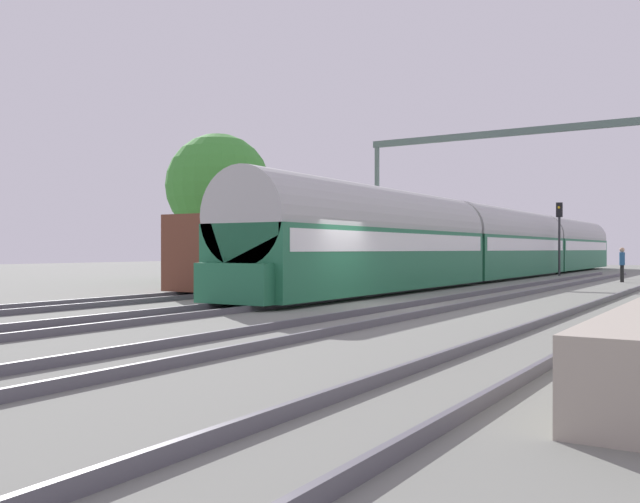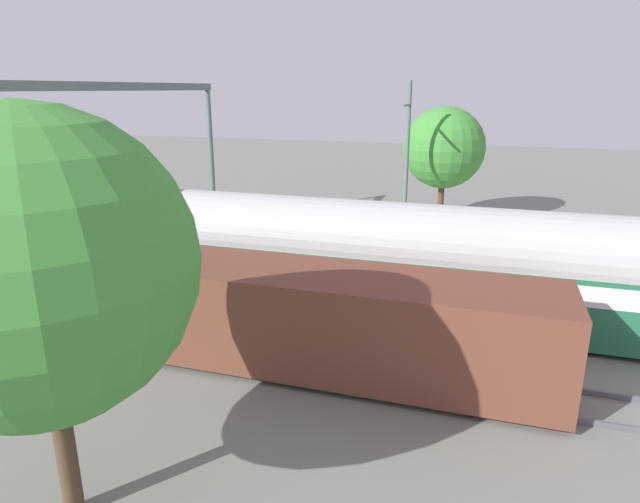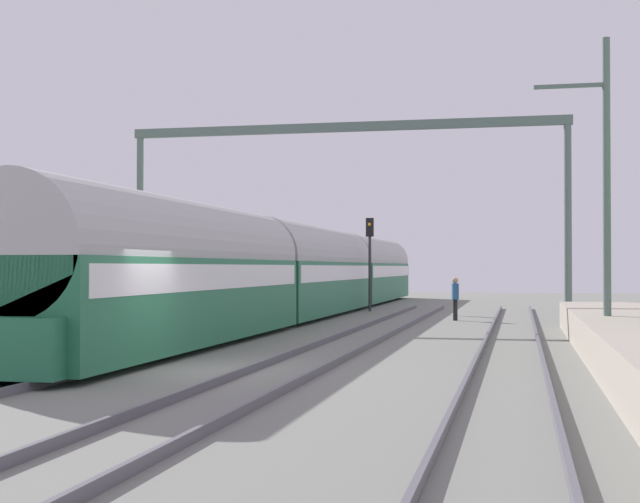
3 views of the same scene
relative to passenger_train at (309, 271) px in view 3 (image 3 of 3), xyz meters
name	(u,v)px [view 3 (image 3 of 3)]	position (x,y,z in m)	size (l,w,h in m)	color
ground	(184,370)	(2.20, -21.14, -1.97)	(120.00, 120.00, 0.00)	slate
track_west	(87,364)	(0.00, -21.14, -1.89)	(1.51, 60.00, 0.16)	#57555D
track_east	(287,369)	(4.39, -21.14, -1.89)	(1.51, 60.00, 0.16)	#57555D
track_far_east	(508,374)	(8.79, -21.14, -1.89)	(1.52, 60.00, 0.16)	#57555D
passenger_train	(309,271)	(0.00, 0.00, 0.00)	(2.93, 49.20, 3.82)	#236B47
freight_car	(46,290)	(-4.39, -14.92, -0.50)	(2.80, 13.00, 2.70)	brown
person_crossing	(455,295)	(6.48, -2.09, -0.94)	(0.31, 0.44, 1.73)	black
railway_signal_far	(370,251)	(1.92, 4.76, 0.95)	(0.36, 0.30, 4.52)	#2D2D33
catenary_gantry	(343,170)	(2.20, -3.56, 3.99)	(17.58, 0.28, 7.86)	slate
catenary_pole_east_mid	(605,188)	(11.14, -14.85, 2.18)	(1.90, 0.20, 8.00)	slate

